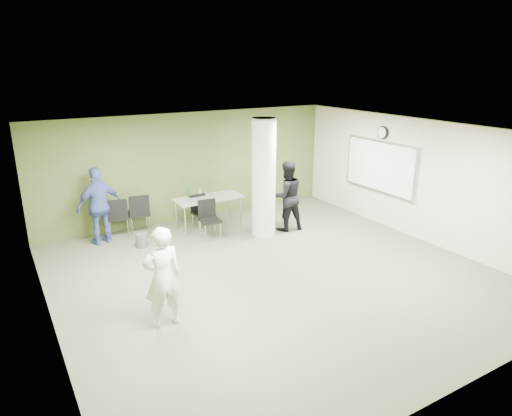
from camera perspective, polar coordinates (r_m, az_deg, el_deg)
floor at (r=9.10m, az=2.16°, el=-8.28°), size 8.00×8.00×0.00m
ceiling at (r=8.26m, az=2.39°, el=9.44°), size 8.00×8.00×0.00m
wall_back at (r=12.02m, az=-8.15°, el=5.12°), size 8.00×2.80×0.02m
wall_left at (r=7.35m, az=-25.07°, el=-4.69°), size 0.02×8.00×2.80m
wall_right_cream at (r=11.19m, az=19.79°, el=3.30°), size 0.02×8.00×2.80m
column at (r=10.72m, az=0.97°, el=3.76°), size 0.56×0.56×2.80m
whiteboard at (r=11.89m, az=15.19°, el=5.03°), size 0.05×2.30×1.30m
wall_clock at (r=11.74m, az=15.54°, el=9.08°), size 0.06×0.32×0.32m
folding_table at (r=11.39m, az=-6.04°, el=1.11°), size 1.68×0.74×1.05m
wastebasket at (r=10.64m, az=-14.07°, el=-3.93°), size 0.27×0.27×0.32m
chair_back_left at (r=11.22m, az=-16.89°, el=-0.80°), size 0.58×0.58×0.97m
chair_back_right at (r=11.34m, az=-14.42°, el=-0.33°), size 0.56×0.56×0.99m
chair_table_left at (r=11.42m, az=-6.96°, el=-0.16°), size 0.45×0.45×0.87m
chair_table_right at (r=10.83m, az=-5.93°, el=-0.99°), size 0.49×0.49×0.91m
woman_white at (r=7.25m, az=-11.59°, el=-8.51°), size 0.61×0.41×1.66m
man_black at (r=11.18m, az=3.84°, el=1.52°), size 0.93×0.77×1.74m
man_blue at (r=10.89m, az=-18.98°, el=0.26°), size 1.12×0.65×1.80m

